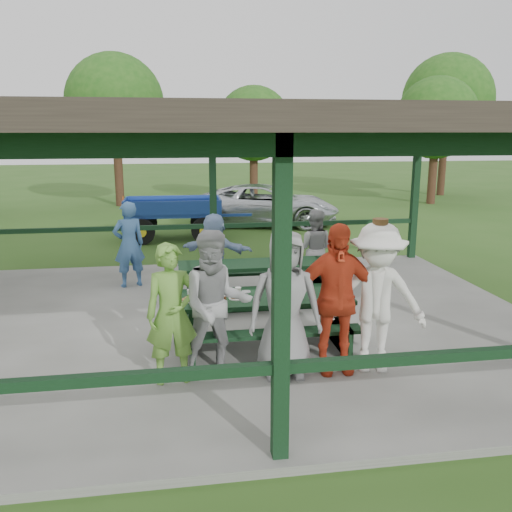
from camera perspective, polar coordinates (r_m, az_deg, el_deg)
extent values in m
plane|color=#2D531A|center=(8.91, -2.40, -7.37)|extent=(90.00, 90.00, 0.00)
cube|color=slate|center=(8.90, -2.40, -7.07)|extent=(10.00, 8.00, 0.10)
cube|color=black|center=(4.84, 2.65, -5.18)|extent=(0.15, 0.15, 3.00)
cube|color=black|center=(12.23, -4.54, 5.94)|extent=(0.15, 0.15, 3.00)
cube|color=black|center=(13.47, 16.38, 6.11)|extent=(0.15, 0.15, 3.00)
cube|color=black|center=(5.18, -25.10, -12.32)|extent=(4.65, 0.10, 0.10)
cube|color=black|center=(12.37, -15.65, 2.76)|extent=(4.65, 0.10, 0.10)
cube|color=black|center=(12.73, 6.36, 3.45)|extent=(4.65, 0.10, 0.10)
cube|color=black|center=(4.60, 2.83, 11.63)|extent=(9.80, 0.15, 0.20)
cube|color=black|center=(12.14, -4.66, 12.51)|extent=(9.80, 0.15, 0.20)
cube|color=#2A231E|center=(8.35, -2.62, 13.80)|extent=(10.60, 8.60, 0.24)
cube|color=black|center=(7.56, 0.93, -4.57)|extent=(2.43, 0.75, 0.06)
cube|color=black|center=(7.15, 1.69, -8.16)|extent=(2.43, 0.28, 0.05)
cube|color=black|center=(8.18, 0.25, -5.38)|extent=(2.43, 0.28, 0.05)
cube|color=black|center=(7.58, -6.90, -7.40)|extent=(0.06, 0.70, 0.75)
cube|color=black|center=(7.91, 8.39, -6.55)|extent=(0.06, 0.70, 0.75)
cube|color=black|center=(7.63, -6.87, -8.46)|extent=(0.06, 1.39, 0.45)
cube|color=black|center=(7.96, 8.36, -7.57)|extent=(0.06, 1.39, 0.45)
cube|color=black|center=(9.49, 0.00, -0.90)|extent=(2.70, 0.75, 0.06)
cube|color=black|center=(9.04, 0.55, -3.55)|extent=(2.70, 0.28, 0.05)
cube|color=black|center=(10.10, -0.49, -1.77)|extent=(2.70, 0.28, 0.05)
cube|color=black|center=(9.48, -7.01, -3.18)|extent=(0.06, 0.70, 0.75)
cube|color=black|center=(9.83, 6.76, -2.58)|extent=(0.06, 0.70, 0.75)
cube|color=black|center=(9.52, -6.99, -4.05)|extent=(0.06, 1.39, 0.45)
cube|color=black|center=(9.87, 6.74, -3.42)|extent=(0.06, 1.39, 0.45)
cylinder|color=white|center=(7.45, -7.16, -4.66)|extent=(0.22, 0.22, 0.01)
torus|color=#966135|center=(7.43, -7.47, -4.56)|extent=(0.10, 0.10, 0.03)
torus|color=#966135|center=(7.43, -6.85, -4.54)|extent=(0.10, 0.10, 0.03)
torus|color=#966135|center=(7.49, -7.18, -4.40)|extent=(0.10, 0.10, 0.03)
cylinder|color=white|center=(7.50, -2.05, -4.45)|extent=(0.22, 0.22, 0.01)
torus|color=#966135|center=(7.47, -2.34, -4.35)|extent=(0.10, 0.10, 0.03)
torus|color=#966135|center=(7.48, -1.73, -4.32)|extent=(0.10, 0.10, 0.03)
torus|color=#966135|center=(7.53, -2.09, -4.19)|extent=(0.10, 0.10, 0.03)
cylinder|color=white|center=(7.62, 3.50, -4.19)|extent=(0.22, 0.22, 0.01)
torus|color=#966135|center=(7.58, 3.23, -4.09)|extent=(0.10, 0.10, 0.03)
torus|color=#966135|center=(7.60, 3.83, -4.06)|extent=(0.10, 0.10, 0.03)
torus|color=#966135|center=(7.65, 3.43, -3.93)|extent=(0.10, 0.10, 0.03)
cylinder|color=white|center=(7.81, 8.92, -3.89)|extent=(0.22, 0.22, 0.01)
torus|color=#966135|center=(7.77, 8.69, -3.79)|extent=(0.10, 0.10, 0.03)
torus|color=#966135|center=(7.80, 9.25, -3.76)|extent=(0.10, 0.10, 0.03)
torus|color=#966135|center=(7.84, 8.82, -3.64)|extent=(0.10, 0.10, 0.03)
cylinder|color=#381E0F|center=(7.28, -4.75, -4.67)|extent=(0.06, 0.06, 0.10)
cylinder|color=#381E0F|center=(7.29, -3.38, -4.61)|extent=(0.06, 0.06, 0.10)
cylinder|color=#381E0F|center=(7.38, 1.56, -4.38)|extent=(0.06, 0.06, 0.10)
cylinder|color=#381E0F|center=(7.47, 4.76, -4.22)|extent=(0.06, 0.06, 0.10)
cylinder|color=#381E0F|center=(7.59, 8.23, -4.02)|extent=(0.06, 0.06, 0.10)
cylinder|color=#381E0F|center=(7.63, 9.31, -3.96)|extent=(0.06, 0.06, 0.10)
cone|color=white|center=(7.63, -6.93, -3.88)|extent=(0.09, 0.09, 0.10)
cone|color=white|center=(7.68, -1.90, -3.68)|extent=(0.09, 0.09, 0.10)
cone|color=white|center=(7.87, 5.62, -3.32)|extent=(0.09, 0.09, 0.10)
imported|color=#649C38|center=(6.61, -8.85, -6.05)|extent=(0.68, 0.49, 1.73)
imported|color=#959698|center=(6.66, -4.22, -5.18)|extent=(0.96, 0.78, 1.86)
imported|color=gray|center=(6.71, 3.06, -5.07)|extent=(0.95, 0.65, 1.85)
imported|color=red|center=(6.87, 8.34, -4.46)|extent=(1.14, 0.50, 1.92)
imported|color=silver|center=(6.98, 12.56, -4.38)|extent=(1.38, 1.02, 1.92)
cylinder|color=#4F341B|center=(6.76, 12.93, 2.90)|extent=(0.39, 0.39, 0.02)
cylinder|color=#4F341B|center=(6.75, 12.96, 3.40)|extent=(0.23, 0.23, 0.11)
imported|color=#7E99C3|center=(10.29, -4.37, 0.38)|extent=(1.46, 0.99, 1.51)
imported|color=#3C669C|center=(10.85, -13.23, 1.21)|extent=(0.71, 0.59, 1.69)
imported|color=gray|center=(10.55, 6.12, 0.74)|extent=(0.92, 0.82, 1.55)
imported|color=silver|center=(18.23, 1.02, 5.41)|extent=(5.29, 3.46, 1.35)
cube|color=navy|center=(15.96, -8.72, 4.49)|extent=(2.72, 1.40, 0.12)
cube|color=navy|center=(15.26, -8.79, 5.01)|extent=(2.69, 0.12, 0.38)
cube|color=navy|center=(16.60, -8.72, 5.65)|extent=(2.69, 0.12, 0.38)
cube|color=navy|center=(16.01, -13.58, 5.17)|extent=(0.09, 1.34, 0.38)
cube|color=navy|center=(15.96, -3.90, 5.48)|extent=(0.09, 1.34, 0.38)
cylinder|color=black|center=(15.36, -11.93, 2.50)|extent=(0.73, 0.19, 0.73)
cylinder|color=yellow|center=(15.36, -11.93, 2.50)|extent=(0.27, 0.22, 0.27)
cylinder|color=black|center=(16.78, -11.59, 3.40)|extent=(0.73, 0.19, 0.73)
cylinder|color=yellow|center=(16.78, -11.59, 3.40)|extent=(0.27, 0.22, 0.27)
cylinder|color=black|center=(15.33, -5.48, 2.70)|extent=(0.73, 0.19, 0.73)
cylinder|color=yellow|center=(15.33, -5.48, 2.70)|extent=(0.27, 0.22, 0.27)
cylinder|color=black|center=(16.74, -5.68, 3.58)|extent=(0.73, 0.19, 0.73)
cylinder|color=yellow|center=(16.74, -5.68, 3.58)|extent=(0.27, 0.22, 0.27)
cube|color=navy|center=(16.05, -2.17, 4.33)|extent=(0.96, 0.10, 0.08)
cone|color=#F2590C|center=(16.01, -13.77, 5.51)|extent=(0.03, 0.38, 0.38)
cylinder|color=#341E15|center=(23.55, -14.28, 8.88)|extent=(0.36, 0.36, 3.09)
sphere|color=#1D5115|center=(23.52, -14.65, 15.34)|extent=(3.96, 3.96, 3.96)
cylinder|color=#341E15|center=(24.02, -0.24, 8.65)|extent=(0.36, 0.36, 2.50)
sphere|color=#1D5115|center=(23.95, -0.24, 13.78)|extent=(3.20, 3.20, 3.20)
cylinder|color=#341E15|center=(24.74, 18.10, 8.33)|extent=(0.36, 0.36, 2.67)
sphere|color=#1D5115|center=(24.68, 18.48, 13.63)|extent=(3.41, 3.41, 3.41)
cylinder|color=#341E15|center=(28.23, 19.05, 9.45)|extent=(0.36, 0.36, 3.33)
sphere|color=#1D5115|center=(28.23, 19.50, 15.25)|extent=(4.26, 4.26, 4.26)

